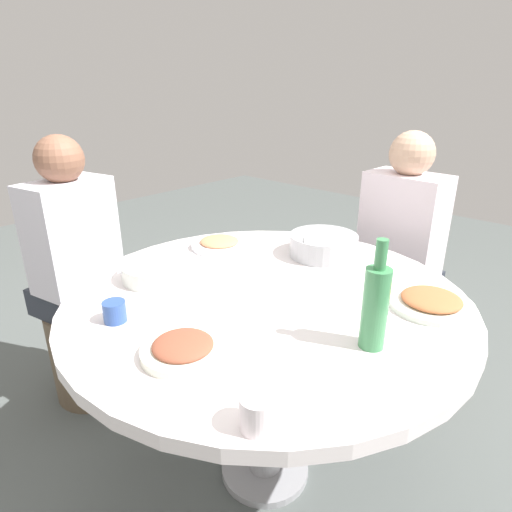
# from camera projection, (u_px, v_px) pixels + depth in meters

# --- Properties ---
(ground) EXTENTS (8.00, 8.00, 0.00)m
(ground) POSITION_uv_depth(u_px,v_px,m) (265.00, 471.00, 1.66)
(ground) COLOR #515755
(round_dining_table) EXTENTS (1.27, 1.27, 0.76)m
(round_dining_table) POSITION_uv_depth(u_px,v_px,m) (266.00, 321.00, 1.42)
(round_dining_table) COLOR #99999E
(round_dining_table) RESTS_ON ground
(rice_bowl) EXTENTS (0.26, 0.26, 0.09)m
(rice_bowl) POSITION_uv_depth(u_px,v_px,m) (323.00, 245.00, 1.68)
(rice_bowl) COLOR #B2B5BA
(rice_bowl) RESTS_ON round_dining_table
(soup_bowl) EXTENTS (0.28, 0.26, 0.06)m
(soup_bowl) POSITION_uv_depth(u_px,v_px,m) (161.00, 270.00, 1.49)
(soup_bowl) COLOR white
(soup_bowl) RESTS_ON round_dining_table
(dish_stirfry) EXTENTS (0.21, 0.21, 0.04)m
(dish_stirfry) POSITION_uv_depth(u_px,v_px,m) (183.00, 348.00, 1.07)
(dish_stirfry) COLOR white
(dish_stirfry) RESTS_ON round_dining_table
(dish_tofu_braise) EXTENTS (0.25, 0.25, 0.04)m
(dish_tofu_braise) POSITION_uv_depth(u_px,v_px,m) (431.00, 302.00, 1.30)
(dish_tofu_braise) COLOR silver
(dish_tofu_braise) RESTS_ON round_dining_table
(dish_shrimp) EXTENTS (0.23, 0.23, 0.04)m
(dish_shrimp) POSITION_uv_depth(u_px,v_px,m) (219.00, 243.00, 1.76)
(dish_shrimp) COLOR white
(dish_shrimp) RESTS_ON round_dining_table
(green_bottle) EXTENTS (0.06, 0.06, 0.29)m
(green_bottle) POSITION_uv_depth(u_px,v_px,m) (375.00, 305.00, 1.07)
(green_bottle) COLOR #3F8852
(green_bottle) RESTS_ON round_dining_table
(tea_cup_near) EXTENTS (0.08, 0.08, 0.07)m
(tea_cup_near) POSITION_uv_depth(u_px,v_px,m) (259.00, 412.00, 0.84)
(tea_cup_near) COLOR white
(tea_cup_near) RESTS_ON round_dining_table
(tea_cup_far) EXTENTS (0.06, 0.06, 0.06)m
(tea_cup_far) POSITION_uv_depth(u_px,v_px,m) (115.00, 312.00, 1.22)
(tea_cup_far) COLOR #2D4C95
(tea_cup_far) RESTS_ON round_dining_table
(stool_for_diner_left) EXTENTS (0.35, 0.35, 0.44)m
(stool_for_diner_left) POSITION_uv_depth(u_px,v_px,m) (388.00, 334.00, 2.16)
(stool_for_diner_left) COLOR brown
(stool_for_diner_left) RESTS_ON ground
(diner_left) EXTENTS (0.35, 0.35, 0.76)m
(diner_left) POSITION_uv_depth(u_px,v_px,m) (402.00, 232.00, 1.96)
(diner_left) COLOR #2D333D
(diner_left) RESTS_ON stool_for_diner_left
(stool_for_diner_right) EXTENTS (0.35, 0.35, 0.44)m
(stool_for_diner_right) POSITION_uv_depth(u_px,v_px,m) (91.00, 350.00, 2.03)
(stool_for_diner_right) COLOR brown
(stool_for_diner_right) RESTS_ON ground
(diner_right) EXTENTS (0.38, 0.40, 0.76)m
(diner_right) POSITION_uv_depth(u_px,v_px,m) (73.00, 242.00, 1.83)
(diner_right) COLOR #2D333D
(diner_right) RESTS_ON stool_for_diner_right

